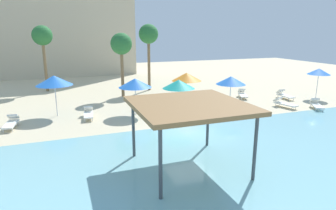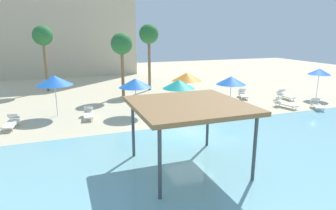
{
  "view_description": "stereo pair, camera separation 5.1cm",
  "coord_description": "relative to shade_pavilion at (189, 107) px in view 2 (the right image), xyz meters",
  "views": [
    {
      "loc": [
        -6.66,
        -14.51,
        5.74
      ],
      "look_at": [
        -0.54,
        2.0,
        1.3
      ],
      "focal_mm": 31.0,
      "sensor_mm": 36.0,
      "label": 1
    },
    {
      "loc": [
        -6.61,
        -14.53,
        5.74
      ],
      "look_at": [
        -0.54,
        2.0,
        1.3
      ],
      "focal_mm": 31.0,
      "sensor_mm": 36.0,
      "label": 2
    }
  ],
  "objects": [
    {
      "name": "beach_umbrella_teal_6",
      "position": [
        2.65,
        7.61,
        -0.46
      ],
      "size": [
        2.23,
        2.23,
        2.58
      ],
      "color": "silver",
      "rests_on": "ground"
    },
    {
      "name": "lagoon_water",
      "position": [
        1.8,
        -1.31,
        -2.71
      ],
      "size": [
        44.0,
        13.5,
        0.04
      ],
      "primitive_type": "cube",
      "color": "#7AB7C1",
      "rests_on": "ground"
    },
    {
      "name": "lounge_chair_3",
      "position": [
        -3.33,
        9.31,
        -2.4
      ],
      "size": [
        0.79,
        1.95,
        0.74
      ],
      "rotation": [
        0.0,
        0.0,
        -1.67
      ],
      "color": "white",
      "rests_on": "ground"
    },
    {
      "name": "shade_pavilion",
      "position": [
        0.0,
        0.0,
        0.0
      ],
      "size": [
        4.57,
        4.57,
        2.9
      ],
      "color": "#42474C",
      "rests_on": "ground"
    },
    {
      "name": "lounge_chair_1",
      "position": [
        13.38,
        5.75,
        -2.4
      ],
      "size": [
        1.51,
        1.93,
        0.74
      ],
      "rotation": [
        0.0,
        0.0,
        -2.12
      ],
      "color": "white",
      "rests_on": "ground"
    },
    {
      "name": "palm_tree_1",
      "position": [
        -6.26,
        20.26,
        2.54
      ],
      "size": [
        1.9,
        1.9,
        6.38
      ],
      "color": "brown",
      "rests_on": "ground"
    },
    {
      "name": "palm_tree_2",
      "position": [
        3.46,
        17.35,
        2.67
      ],
      "size": [
        1.9,
        1.9,
        6.51
      ],
      "color": "brown",
      "rests_on": "ground"
    },
    {
      "name": "lounge_chair_0",
      "position": [
        -8.01,
        8.79,
        -2.4
      ],
      "size": [
        0.8,
        1.95,
        0.74
      ],
      "rotation": [
        0.0,
        0.0,
        -1.68
      ],
      "color": "white",
      "rests_on": "ground"
    },
    {
      "name": "beach_umbrella_blue_4",
      "position": [
        -0.05,
        9.05,
        -0.45
      ],
      "size": [
        2.31,
        2.31,
        2.6
      ],
      "color": "silver",
      "rests_on": "ground"
    },
    {
      "name": "beach_umbrella_blue_0",
      "position": [
        7.02,
        7.92,
        -0.5
      ],
      "size": [
        2.2,
        2.2,
        2.53
      ],
      "color": "silver",
      "rests_on": "ground"
    },
    {
      "name": "lounge_chair_5",
      "position": [
        10.29,
        11.01,
        -2.4
      ],
      "size": [
        1.32,
        1.98,
        0.74
      ],
      "rotation": [
        0.0,
        0.0,
        -1.99
      ],
      "color": "white",
      "rests_on": "ground"
    },
    {
      "name": "lounge_chair_2",
      "position": [
        13.59,
        9.44,
        -2.4
      ],
      "size": [
        0.73,
        1.93,
        0.74
      ],
      "rotation": [
        0.0,
        0.0,
        -1.64
      ],
      "color": "white",
      "rests_on": "ground"
    },
    {
      "name": "ground_plane",
      "position": [
        1.8,
        3.94,
        -2.73
      ],
      "size": [
        80.0,
        80.0,
        0.0
      ],
      "primitive_type": "plane",
      "color": "beige"
    },
    {
      "name": "beach_umbrella_orange_5",
      "position": [
        4.46,
        10.34,
        -0.44
      ],
      "size": [
        2.37,
        2.37,
        2.62
      ],
      "color": "silver",
      "rests_on": "ground"
    },
    {
      "name": "beach_umbrella_blue_1",
      "position": [
        -5.35,
        10.54,
        -0.2
      ],
      "size": [
        2.45,
        2.45,
        2.87
      ],
      "color": "silver",
      "rests_on": "ground"
    },
    {
      "name": "beach_umbrella_blue_3",
      "position": [
        16.41,
        8.64,
        -0.36
      ],
      "size": [
        1.92,
        1.92,
        2.64
      ],
      "color": "silver",
      "rests_on": "ground"
    },
    {
      "name": "hotel_block_0",
      "position": [
        -5.32,
        33.96,
        5.59
      ],
      "size": [
        20.85,
        9.83,
        16.64
      ],
      "primitive_type": "cube",
      "color": "beige",
      "rests_on": "ground"
    },
    {
      "name": "lounge_chair_4",
      "position": [
        11.36,
        7.0,
        -2.4
      ],
      "size": [
        1.04,
        1.98,
        0.74
      ],
      "rotation": [
        0.0,
        0.0,
        -1.33
      ],
      "color": "white",
      "rests_on": "ground"
    },
    {
      "name": "palm_tree_3",
      "position": [
        0.33,
        15.31,
        1.89
      ],
      "size": [
        1.9,
        1.9,
        5.69
      ],
      "color": "brown",
      "rests_on": "ground"
    }
  ]
}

